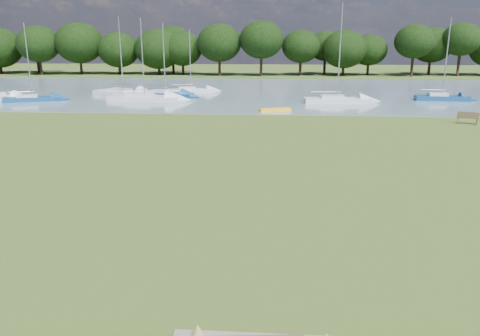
# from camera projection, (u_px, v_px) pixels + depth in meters

# --- Properties ---
(ground) EXTENTS (220.00, 220.00, 0.00)m
(ground) POSITION_uv_depth(u_px,v_px,m) (267.00, 185.00, 23.45)
(ground) COLOR #5C6528
(river) EXTENTS (220.00, 40.00, 0.10)m
(river) POSITION_uv_depth(u_px,v_px,m) (272.00, 92.00, 63.80)
(river) COLOR slate
(river) RESTS_ON ground
(far_bank) EXTENTS (220.00, 20.00, 0.40)m
(far_bank) POSITION_uv_depth(u_px,v_px,m) (273.00, 75.00, 92.62)
(far_bank) COLOR #4C6626
(far_bank) RESTS_ON ground
(riverbank_bench) EXTENTS (1.78, 1.05, 1.05)m
(riverbank_bench) POSITION_uv_depth(u_px,v_px,m) (468.00, 118.00, 39.79)
(riverbank_bench) COLOR brown
(riverbank_bench) RESTS_ON ground
(kayak) EXTENTS (3.24, 1.72, 0.32)m
(kayak) POSITION_uv_depth(u_px,v_px,m) (275.00, 110.00, 46.42)
(kayak) COLOR yellow
(kayak) RESTS_ON river
(tree_line) EXTENTS (158.43, 8.27, 10.01)m
(tree_line) POSITION_uv_depth(u_px,v_px,m) (319.00, 44.00, 86.59)
(tree_line) COLOR black
(tree_line) RESTS_ON far_bank
(sailboat_1) EXTENTS (6.40, 3.90, 8.70)m
(sailboat_1) POSITION_uv_depth(u_px,v_px,m) (32.00, 97.00, 53.68)
(sailboat_1) COLOR navy
(sailboat_1) RESTS_ON river
(sailboat_3) EXTENTS (6.42, 3.43, 8.04)m
(sailboat_3) POSITION_uv_depth(u_px,v_px,m) (190.00, 89.00, 62.12)
(sailboat_3) COLOR silver
(sailboat_3) RESTS_ON river
(sailboat_4) EXTENTS (6.11, 2.07, 9.28)m
(sailboat_4) POSITION_uv_depth(u_px,v_px,m) (441.00, 96.00, 54.32)
(sailboat_4) COLOR navy
(sailboat_4) RESTS_ON river
(sailboat_5) EXTENTS (8.54, 5.44, 9.57)m
(sailboat_5) POSITION_uv_depth(u_px,v_px,m) (123.00, 92.00, 59.12)
(sailboat_5) COLOR silver
(sailboat_5) RESTS_ON river
(sailboat_6) EXTENTS (7.42, 2.53, 10.69)m
(sailboat_6) POSITION_uv_depth(u_px,v_px,m) (337.00, 98.00, 52.25)
(sailboat_6) COLOR silver
(sailboat_6) RESTS_ON river
(sailboat_8) EXTENTS (8.57, 3.16, 9.17)m
(sailboat_8) POSITION_uv_depth(u_px,v_px,m) (144.00, 96.00, 54.36)
(sailboat_8) COLOR silver
(sailboat_8) RESTS_ON river
(sailboat_9) EXTENTS (7.11, 3.47, 8.81)m
(sailboat_9) POSITION_uv_depth(u_px,v_px,m) (165.00, 93.00, 57.60)
(sailboat_9) COLOR navy
(sailboat_9) RESTS_ON river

